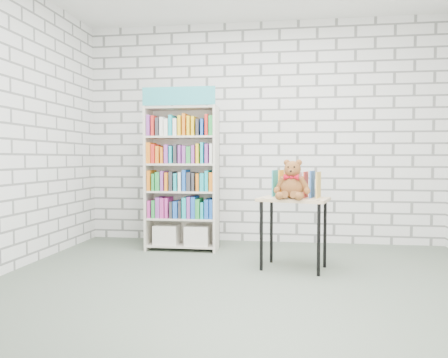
# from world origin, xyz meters

# --- Properties ---
(ground) EXTENTS (4.50, 4.50, 0.00)m
(ground) POSITION_xyz_m (0.00, 0.00, 0.00)
(ground) COLOR #515D4E
(ground) RESTS_ON ground
(room_shell) EXTENTS (4.52, 4.02, 2.81)m
(room_shell) POSITION_xyz_m (0.00, 0.00, 1.78)
(room_shell) COLOR silver
(room_shell) RESTS_ON ground
(bookshelf) EXTENTS (0.83, 0.32, 1.87)m
(bookshelf) POSITION_xyz_m (-0.88, 1.36, 0.85)
(bookshelf) COLOR beige
(bookshelf) RESTS_ON ground
(display_table) EXTENTS (0.73, 0.59, 0.69)m
(display_table) POSITION_xyz_m (0.40, 0.63, 0.59)
(display_table) COLOR tan
(display_table) RESTS_ON ground
(table_books) EXTENTS (0.48, 0.30, 0.27)m
(table_books) POSITION_xyz_m (0.43, 0.73, 0.83)
(table_books) COLOR teal
(table_books) RESTS_ON display_table
(teddy_bear) EXTENTS (0.34, 0.33, 0.37)m
(teddy_bear) POSITION_xyz_m (0.38, 0.53, 0.84)
(teddy_bear) COLOR brown
(teddy_bear) RESTS_ON display_table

